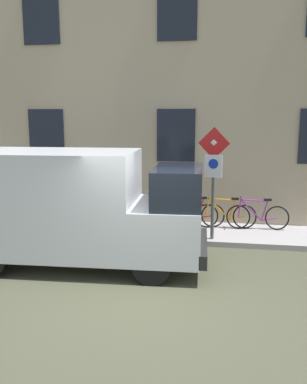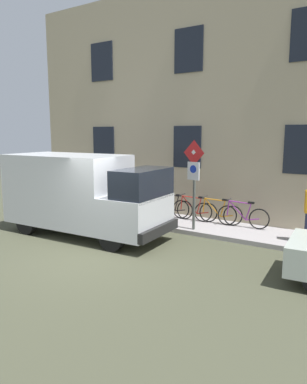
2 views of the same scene
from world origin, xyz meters
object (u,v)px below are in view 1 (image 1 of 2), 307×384
(delivery_van, at_px, (75,205))
(bicycle_purple, at_px, (257,216))
(bicycle_black, at_px, (163,212))
(bicycle_red, at_px, (194,214))
(sign_post_stacked, at_px, (213,168))
(bicycle_orange, at_px, (225,215))

(delivery_van, bearing_deg, bicycle_purple, 34.36)
(bicycle_black, bearing_deg, bicycle_red, -174.96)
(delivery_van, bearing_deg, bicycle_black, 61.80)
(sign_post_stacked, xyz_separation_m, bicycle_purple, (1.16, -1.22, -1.45))
(bicycle_red, bearing_deg, delivery_van, 50.50)
(delivery_van, xyz_separation_m, bicycle_black, (3.08, -1.48, -0.82))
(bicycle_red, bearing_deg, bicycle_black, -2.12)
(bicycle_orange, bearing_deg, bicycle_black, -3.48)
(sign_post_stacked, xyz_separation_m, bicycle_black, (1.16, 1.41, -1.45))
(delivery_van, bearing_deg, sign_post_stacked, 31.06)
(sign_post_stacked, relative_size, delivery_van, 0.50)
(bicycle_purple, height_order, bicycle_black, same)
(sign_post_stacked, height_order, bicycle_purple, sign_post_stacked)
(sign_post_stacked, xyz_separation_m, bicycle_orange, (1.16, -0.34, -1.45))
(bicycle_orange, height_order, bicycle_red, same)
(sign_post_stacked, distance_m, delivery_van, 3.52)
(bicycle_purple, xyz_separation_m, bicycle_red, (0.00, 1.75, 0.00))
(bicycle_black, bearing_deg, bicycle_purple, -174.92)
(bicycle_purple, relative_size, bicycle_black, 1.00)
(delivery_van, height_order, bicycle_orange, delivery_van)
(bicycle_red, bearing_deg, bicycle_purple, 177.93)
(bicycle_orange, distance_m, bicycle_red, 0.87)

